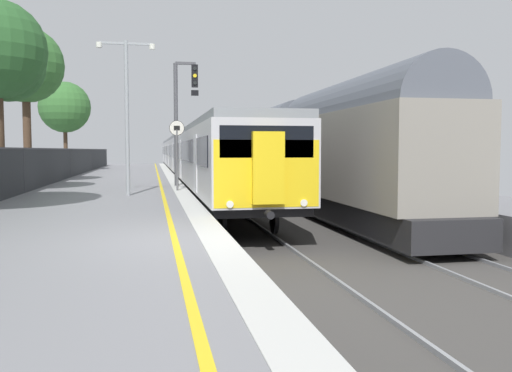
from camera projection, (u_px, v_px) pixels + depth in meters
name	position (u px, v px, depth m)	size (l,w,h in m)	color
ground	(333.00, 267.00, 10.23)	(17.40, 110.00, 1.21)	gray
commuter_train_at_platform	(188.00, 154.00, 42.24)	(2.83, 59.40, 3.81)	#B7B7BC
freight_train_adjacent_track	(272.00, 149.00, 31.04)	(2.60, 38.70, 4.92)	#232326
signal_gantry	(182.00, 109.00, 24.00)	(1.10, 0.24, 5.53)	#47474C
speed_limit_sign	(177.00, 146.00, 21.16)	(0.59, 0.08, 2.77)	#59595B
platform_lamp_mid	(127.00, 104.00, 18.81)	(2.00, 0.20, 5.42)	#93999E
background_tree_left	(25.00, 67.00, 25.40)	(3.58, 3.58, 7.45)	#473323
background_tree_back	(65.00, 108.00, 41.83)	(3.96, 3.96, 6.92)	#473323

